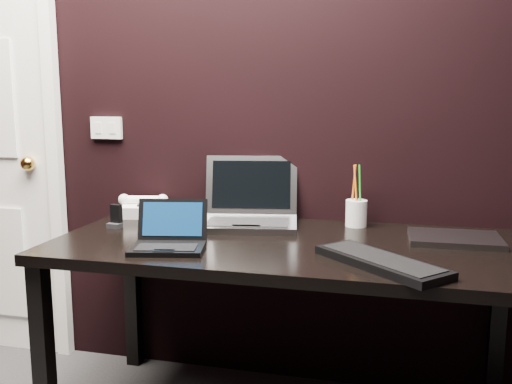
% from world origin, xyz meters
% --- Properties ---
extents(wall_back, '(4.00, 0.00, 4.00)m').
position_xyz_m(wall_back, '(0.00, 1.80, 1.30)').
color(wall_back, black).
rests_on(wall_back, ground).
extents(wall_switch, '(0.15, 0.02, 0.10)m').
position_xyz_m(wall_switch, '(-0.62, 1.79, 1.12)').
color(wall_switch, silver).
rests_on(wall_switch, wall_back).
extents(desk, '(1.70, 0.80, 0.74)m').
position_xyz_m(desk, '(0.30, 1.40, 0.66)').
color(desk, black).
rests_on(desk, ground).
extents(netbook, '(0.29, 0.27, 0.16)m').
position_xyz_m(netbook, '(-0.08, 1.20, 0.77)').
color(netbook, black).
rests_on(netbook, desk).
extents(silver_laptop, '(0.45, 0.42, 0.27)m').
position_xyz_m(silver_laptop, '(0.10, 1.63, 0.79)').
color(silver_laptop, '#97979D').
rests_on(silver_laptop, desk).
extents(ext_keyboard, '(0.44, 0.42, 0.03)m').
position_xyz_m(ext_keyboard, '(0.65, 1.17, 0.75)').
color(ext_keyboard, black).
rests_on(ext_keyboard, desk).
extents(closed_laptop, '(0.33, 0.24, 0.02)m').
position_xyz_m(closed_laptop, '(0.90, 1.54, 0.75)').
color(closed_laptop, gray).
rests_on(closed_laptop, desk).
extents(desk_phone, '(0.23, 0.20, 0.11)m').
position_xyz_m(desk_phone, '(-0.39, 1.68, 0.78)').
color(desk_phone, white).
rests_on(desk_phone, desk).
extents(mobile_phone, '(0.06, 0.05, 0.09)m').
position_xyz_m(mobile_phone, '(-0.41, 1.45, 0.78)').
color(mobile_phone, black).
rests_on(mobile_phone, desk).
extents(pen_cup, '(0.09, 0.09, 0.25)m').
position_xyz_m(pen_cup, '(0.53, 1.71, 0.80)').
color(pen_cup, white).
rests_on(pen_cup, desk).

